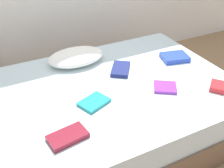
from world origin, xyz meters
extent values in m
plane|color=#93704C|center=(0.00, 0.00, 0.00)|extent=(8.00, 8.00, 0.00)
cube|color=brown|center=(0.00, 0.00, 0.14)|extent=(2.00, 1.50, 0.28)
cube|color=silver|center=(0.00, 0.00, 0.39)|extent=(1.96, 1.46, 0.22)
ellipsoid|color=white|center=(-0.15, 0.51, 0.56)|extent=(0.53, 0.35, 0.12)
cube|color=purple|center=(0.34, -0.23, 0.51)|extent=(0.24, 0.23, 0.02)
cube|color=#2847B7|center=(0.72, 0.13, 0.52)|extent=(0.28, 0.24, 0.05)
cube|color=navy|center=(0.15, 0.18, 0.52)|extent=(0.27, 0.29, 0.04)
cube|color=maroon|center=(-0.55, -0.41, 0.52)|extent=(0.26, 0.18, 0.04)
cube|color=teal|center=(-0.25, -0.15, 0.51)|extent=(0.26, 0.22, 0.03)
cube|color=red|center=(0.73, -0.45, 0.52)|extent=(0.23, 0.23, 0.04)
camera|label=1|loc=(-0.85, -1.63, 1.73)|focal=43.07mm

